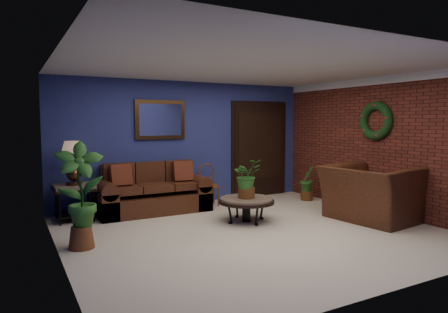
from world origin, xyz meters
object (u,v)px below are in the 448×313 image
coffee_table (246,201)px  armchair (371,193)px  end_table (74,193)px  side_chair (208,182)px  table_lamp (73,158)px  sofa (152,195)px

coffee_table → armchair: bearing=-26.2°
coffee_table → end_table: 2.94m
end_table → side_chair: side_chair is taller
end_table → table_lamp: 0.61m
sofa → armchair: (3.07, -2.44, 0.16)m
coffee_table → armchair: 2.14m
sofa → table_lamp: bearing=-178.9°
table_lamp → armchair: bearing=-28.5°
end_table → table_lamp: (0.00, 0.00, 0.61)m
table_lamp → side_chair: table_lamp is taller
coffee_table → end_table: (-2.54, 1.47, 0.12)m
sofa → side_chair: bearing=1.6°
sofa → end_table: size_ratio=3.05×
table_lamp → side_chair: (2.57, 0.06, -0.60)m
armchair → sofa: bearing=44.8°
side_chair → end_table: bearing=-169.8°
table_lamp → end_table: bearing=0.0°
coffee_table → table_lamp: (-2.54, 1.47, 0.73)m
sofa → coffee_table: bearing=-52.4°
end_table → armchair: size_ratio=0.47×
sofa → side_chair: 1.20m
end_table → armchair: (4.45, -2.42, -0.00)m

